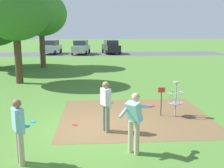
{
  "coord_description": "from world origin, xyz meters",
  "views": [
    {
      "loc": [
        -0.02,
        -8.93,
        3.4
      ],
      "look_at": [
        0.79,
        2.71,
        1.0
      ],
      "focal_mm": 43.45,
      "sensor_mm": 36.0,
      "label": 1
    }
  ],
  "objects": [
    {
      "name": "disc_golf_basket",
      "position": [
        3.12,
        1.11,
        0.75
      ],
      "size": [
        0.98,
        0.58,
        1.39
      ],
      "color": "#9E9EA3",
      "rests_on": "ground"
    },
    {
      "name": "parked_car_center_left",
      "position": [
        -1.63,
        27.53,
        0.92
      ],
      "size": [
        2.44,
        4.42,
        1.84
      ],
      "color": "#B2B7BC",
      "rests_on": "ground"
    },
    {
      "name": "ground_plane",
      "position": [
        0.0,
        0.0,
        0.0
      ],
      "size": [
        160.0,
        160.0,
        0.0
      ],
      "primitive_type": "plane",
      "color": "#47752D"
    },
    {
      "name": "frisbee_near_basket",
      "position": [
        4.09,
        4.69,
        0.01
      ],
      "size": [
        0.2,
        0.2,
        0.02
      ],
      "primitive_type": "cylinder",
      "color": "#E53D99",
      "rests_on": "ground"
    },
    {
      "name": "frisbee_far_left",
      "position": [
        -0.71,
        0.35,
        0.01
      ],
      "size": [
        0.21,
        0.21,
        0.02
      ],
      "primitive_type": "cylinder",
      "color": "red",
      "rests_on": "ground"
    },
    {
      "name": "player_throwing",
      "position": [
        0.38,
        -0.32,
        0.97
      ],
      "size": [
        0.45,
        0.49,
        1.71
      ],
      "color": "slate",
      "rests_on": "ground"
    },
    {
      "name": "dirt_tee_pad",
      "position": [
        1.59,
        1.21,
        0.0
      ],
      "size": [
        5.78,
        5.04,
        0.01
      ],
      "primitive_type": "cube",
      "color": "brown",
      "rests_on": "ground"
    },
    {
      "name": "tree_near_right",
      "position": [
        -4.47,
        15.46,
        4.61
      ],
      "size": [
        4.48,
        4.48,
        6.54
      ],
      "color": "brown",
      "rests_on": "ground"
    },
    {
      "name": "parked_car_leftmost",
      "position": [
        -5.63,
        28.23,
        0.92
      ],
      "size": [
        2.49,
        4.44,
        1.84
      ],
      "color": "#B2B7BC",
      "rests_on": "ground"
    },
    {
      "name": "player_foreground_watching",
      "position": [
        1.07,
        -2.0,
        0.99
      ],
      "size": [
        1.09,
        0.65,
        1.71
      ],
      "color": "tan",
      "rests_on": "ground"
    },
    {
      "name": "frisbee_far_right",
      "position": [
        -2.29,
        0.8,
        0.01
      ],
      "size": [
        0.23,
        0.23,
        0.02
      ],
      "primitive_type": "cylinder",
      "color": "#1E93DB",
      "rests_on": "ground"
    },
    {
      "name": "parking_lot_strip",
      "position": [
        0.0,
        27.87,
        0.0
      ],
      "size": [
        36.0,
        6.0,
        0.01
      ],
      "primitive_type": "cube",
      "color": "#4C4C51",
      "rests_on": "ground"
    },
    {
      "name": "tree_mid_center",
      "position": [
        -4.67,
        8.24,
        4.41
      ],
      "size": [
        4.19,
        4.19,
        6.22
      ],
      "color": "#4C3823",
      "rests_on": "ground"
    },
    {
      "name": "parked_car_center_right",
      "position": [
        2.42,
        28.11,
        0.92
      ],
      "size": [
        2.44,
        4.42,
        1.84
      ],
      "color": "black",
      "rests_on": "ground"
    },
    {
      "name": "player_waiting_left",
      "position": [
        -1.9,
        -2.39,
        0.97
      ],
      "size": [
        0.45,
        0.49,
        1.71
      ],
      "color": "tan",
      "rests_on": "ground"
    }
  ]
}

